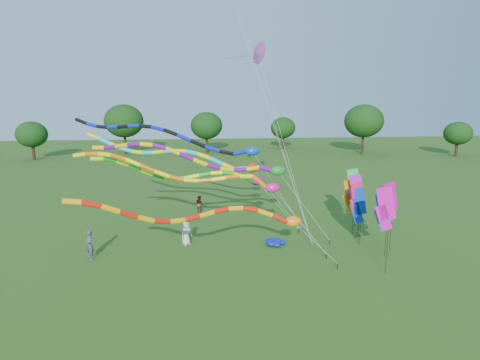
{
  "coord_description": "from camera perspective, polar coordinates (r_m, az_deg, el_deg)",
  "views": [
    {
      "loc": [
        -4.89,
        -19.7,
        9.44
      ],
      "look_at": [
        -2.26,
        3.34,
        4.8
      ],
      "focal_mm": 30.0,
      "sensor_mm": 36.0,
      "label": 1
    }
  ],
  "objects": [
    {
      "name": "blue_nylon_heap",
      "position": [
        27.13,
        5.44,
        -8.64
      ],
      "size": [
        1.55,
        1.26,
        0.48
      ],
      "color": "#0C1C9C",
      "rests_on": "ground"
    },
    {
      "name": "ground",
      "position": [
        22.39,
        6.94,
        -13.71
      ],
      "size": [
        160.0,
        160.0,
        0.0
      ],
      "primitive_type": "plane",
      "color": "#2C5215",
      "rests_on": "ground"
    },
    {
      "name": "banner_pole_violet",
      "position": [
        28.63,
        16.18,
        -1.63
      ],
      "size": [
        1.16,
        0.27,
        4.51
      ],
      "rotation": [
        0.0,
        0.0,
        -0.17
      ],
      "color": "black",
      "rests_on": "ground"
    },
    {
      "name": "banner_pole_orange",
      "position": [
        29.21,
        15.46,
        -2.26
      ],
      "size": [
        1.14,
        0.39,
        4.05
      ],
      "rotation": [
        0.0,
        0.0,
        -0.28
      ],
      "color": "black",
      "rests_on": "ground"
    },
    {
      "name": "banner_pole_green",
      "position": [
        30.78,
        15.83,
        -0.67
      ],
      "size": [
        1.13,
        0.45,
        4.54
      ],
      "rotation": [
        0.0,
        0.0,
        -0.33
      ],
      "color": "black",
      "rests_on": "ground"
    },
    {
      "name": "person_a",
      "position": [
        26.95,
        -7.64,
        -7.5
      ],
      "size": [
        0.93,
        0.87,
        1.59
      ],
      "primitive_type": "imported",
      "rotation": [
        0.0,
        0.0,
        0.63
      ],
      "color": "beige",
      "rests_on": "ground"
    },
    {
      "name": "tree_ring",
      "position": [
        17.37,
        1.19,
        -2.76
      ],
      "size": [
        120.12,
        113.85,
        9.26
      ],
      "color": "#382314",
      "rests_on": "ground"
    },
    {
      "name": "banner_pole_blue_a",
      "position": [
        27.35,
        16.43,
        -3.51
      ],
      "size": [
        1.16,
        0.24,
        3.92
      ],
      "rotation": [
        0.0,
        0.0,
        -0.14
      ],
      "color": "black",
      "rests_on": "ground"
    },
    {
      "name": "banner_pole_blue_b",
      "position": [
        25.75,
        19.72,
        -4.29
      ],
      "size": [
        1.12,
        0.47,
        4.07
      ],
      "rotation": [
        0.0,
        0.0,
        -0.35
      ],
      "color": "black",
      "rests_on": "ground"
    },
    {
      "name": "banner_pole_magenta_a",
      "position": [
        22.93,
        19.96,
        -3.89
      ],
      "size": [
        1.15,
        0.34,
        4.96
      ],
      "rotation": [
        0.0,
        0.0,
        -0.23
      ],
      "color": "black",
      "rests_on": "ground"
    },
    {
      "name": "banner_pole_red",
      "position": [
        27.32,
        16.33,
        -2.83
      ],
      "size": [
        1.16,
        0.22,
        4.24
      ],
      "rotation": [
        0.0,
        0.0,
        0.12
      ],
      "color": "black",
      "rests_on": "ground"
    },
    {
      "name": "person_b",
      "position": [
        25.97,
        -20.62,
        -8.61
      ],
      "size": [
        0.74,
        0.79,
        1.82
      ],
      "primitive_type": "imported",
      "rotation": [
        0.0,
        0.0,
        -0.94
      ],
      "color": "#404459",
      "rests_on": "ground"
    },
    {
      "name": "tube_kite_blue",
      "position": [
        30.83,
        -8.83,
        5.92
      ],
      "size": [
        17.1,
        7.42,
        8.58
      ],
      "rotation": [
        0.0,
        0.0,
        -0.38
      ],
      "color": "black",
      "rests_on": "ground"
    },
    {
      "name": "tube_kite_cyan",
      "position": [
        29.49,
        -7.3,
        3.28
      ],
      "size": [
        15.23,
        4.58,
        7.52
      ],
      "rotation": [
        0.0,
        0.0,
        -0.26
      ],
      "color": "black",
      "rests_on": "ground"
    },
    {
      "name": "tube_kite_orange",
      "position": [
        24.05,
        -6.05,
        0.73
      ],
      "size": [
        14.8,
        2.86,
        7.02
      ],
      "rotation": [
        0.0,
        0.0,
        -0.2
      ],
      "color": "black",
      "rests_on": "ground"
    },
    {
      "name": "tube_kite_red",
      "position": [
        20.17,
        -3.15,
        -5.11
      ],
      "size": [
        13.42,
        3.36,
        5.85
      ],
      "rotation": [
        0.0,
        0.0,
        0.2
      ],
      "color": "black",
      "rests_on": "ground"
    },
    {
      "name": "banner_pole_magenta_b",
      "position": [
        25.65,
        20.53,
        -2.93
      ],
      "size": [
        1.14,
        0.39,
        4.71
      ],
      "rotation": [
        0.0,
        0.0,
        0.27
      ],
      "color": "black",
      "rests_on": "ground"
    },
    {
      "name": "delta_kite_high_c",
      "position": [
        30.39,
        2.54,
        17.63
      ],
      "size": [
        4.96,
        7.2,
        14.24
      ],
      "rotation": [
        0.0,
        0.0,
        0.42
      ],
      "color": "black",
      "rests_on": "ground"
    },
    {
      "name": "tube_kite_purple",
      "position": [
        25.96,
        -4.46,
        2.76
      ],
      "size": [
        15.23,
        2.74,
        7.39
      ],
      "rotation": [
        0.0,
        0.0,
        -0.16
      ],
      "color": "black",
      "rests_on": "ground"
    },
    {
      "name": "tube_kite_green",
      "position": [
        26.13,
        -5.42,
        0.73
      ],
      "size": [
        13.31,
        2.55,
        6.69
      ],
      "rotation": [
        0.0,
        0.0,
        0.18
      ],
      "color": "black",
      "rests_on": "ground"
    },
    {
      "name": "person_c",
      "position": [
        34.2,
        -5.8,
        -3.42
      ],
      "size": [
        0.93,
        0.96,
        1.56
      ],
      "primitive_type": "imported",
      "rotation": [
        0.0,
        0.0,
        2.23
      ],
      "color": "brown",
      "rests_on": "ground"
    }
  ]
}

